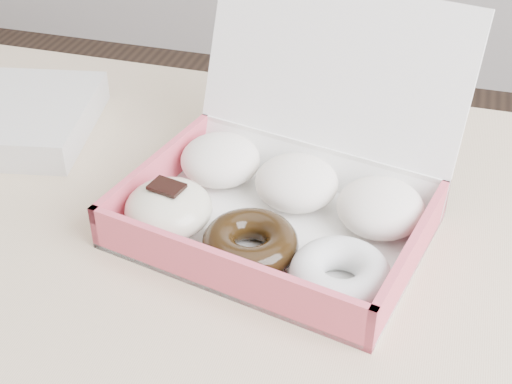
# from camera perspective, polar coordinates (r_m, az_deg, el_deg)

# --- Properties ---
(table) EXTENTS (1.20, 0.80, 0.75)m
(table) POSITION_cam_1_polar(r_m,az_deg,el_deg) (0.74, 1.89, -11.32)
(table) COLOR tan
(table) RESTS_ON ground
(donut_box) EXTENTS (0.35, 0.33, 0.21)m
(donut_box) POSITION_cam_1_polar(r_m,az_deg,el_deg) (0.74, 1.91, -0.26)
(donut_box) COLOR white
(donut_box) RESTS_ON table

